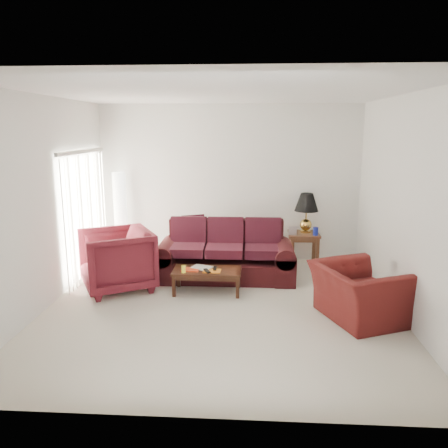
# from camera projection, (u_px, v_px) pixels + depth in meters

# --- Properties ---
(floor) EXTENTS (5.00, 5.00, 0.00)m
(floor) POSITION_uv_depth(u_px,v_px,m) (220.00, 307.00, 6.34)
(floor) COLOR #BBB1A0
(floor) RESTS_ON ground
(blinds) EXTENTS (0.10, 2.00, 2.16)m
(blinds) POSITION_uv_depth(u_px,v_px,m) (86.00, 215.00, 7.52)
(blinds) COLOR silver
(blinds) RESTS_ON ground
(sofa) EXTENTS (2.44, 1.23, 0.97)m
(sofa) POSITION_uv_depth(u_px,v_px,m) (225.00, 251.00, 7.47)
(sofa) COLOR black
(sofa) RESTS_ON ground
(throw_pillow) EXTENTS (0.46, 0.35, 0.43)m
(throw_pillow) POSITION_uv_depth(u_px,v_px,m) (194.00, 226.00, 8.24)
(throw_pillow) COLOR black
(throw_pillow) RESTS_ON sofa
(end_table) EXTENTS (0.62, 0.62, 0.62)m
(end_table) POSITION_uv_depth(u_px,v_px,m) (303.00, 249.00, 8.28)
(end_table) COLOR #5D2720
(end_table) RESTS_ON ground
(table_lamp) EXTENTS (0.56, 0.56, 0.74)m
(table_lamp) POSITION_uv_depth(u_px,v_px,m) (306.00, 213.00, 8.19)
(table_lamp) COLOR #B38837
(table_lamp) RESTS_ON end_table
(clock) EXTENTS (0.15, 0.06, 0.15)m
(clock) POSITION_uv_depth(u_px,v_px,m) (293.00, 231.00, 8.07)
(clock) COLOR silver
(clock) RESTS_ON end_table
(blue_canister) EXTENTS (0.11, 0.11, 0.15)m
(blue_canister) POSITION_uv_depth(u_px,v_px,m) (316.00, 231.00, 8.02)
(blue_canister) COLOR #162195
(blue_canister) RESTS_ON end_table
(picture_frame) EXTENTS (0.13, 0.16, 0.05)m
(picture_frame) POSITION_uv_depth(u_px,v_px,m) (295.00, 227.00, 8.35)
(picture_frame) COLOR #B5B5BA
(picture_frame) RESTS_ON end_table
(floor_lamp) EXTENTS (0.29, 0.29, 1.75)m
(floor_lamp) POSITION_uv_depth(u_px,v_px,m) (121.00, 217.00, 8.42)
(floor_lamp) COLOR white
(floor_lamp) RESTS_ON ground
(armchair_left) EXTENTS (1.45, 1.43, 0.98)m
(armchair_left) POSITION_uv_depth(u_px,v_px,m) (117.00, 260.00, 6.95)
(armchair_left) COLOR #481018
(armchair_left) RESTS_ON ground
(armchair_right) EXTENTS (1.35, 1.43, 0.74)m
(armchair_right) POSITION_uv_depth(u_px,v_px,m) (358.00, 293.00, 5.87)
(armchair_right) COLOR #44100F
(armchair_right) RESTS_ON ground
(coffee_table) EXTENTS (1.14, 0.71, 0.37)m
(coffee_table) POSITION_uv_depth(u_px,v_px,m) (207.00, 281.00, 6.88)
(coffee_table) COLOR black
(coffee_table) RESTS_ON ground
(magazine_red) EXTENTS (0.27, 0.21, 0.02)m
(magazine_red) POSITION_uv_depth(u_px,v_px,m) (190.00, 270.00, 6.81)
(magazine_red) COLOR #B22F11
(magazine_red) RESTS_ON coffee_table
(magazine_white) EXTENTS (0.37, 0.33, 0.02)m
(magazine_white) POSITION_uv_depth(u_px,v_px,m) (202.00, 267.00, 6.91)
(magazine_white) COLOR silver
(magazine_white) RESTS_ON coffee_table
(magazine_orange) EXTENTS (0.28, 0.22, 0.02)m
(magazine_orange) POSITION_uv_depth(u_px,v_px,m) (212.00, 271.00, 6.75)
(magazine_orange) COLOR #BD6916
(magazine_orange) RESTS_ON coffee_table
(remote_a) EXTENTS (0.13, 0.19, 0.02)m
(remote_a) POSITION_uv_depth(u_px,v_px,m) (207.00, 271.00, 6.69)
(remote_a) COLOR black
(remote_a) RESTS_ON coffee_table
(remote_b) EXTENTS (0.06, 0.17, 0.02)m
(remote_b) POSITION_uv_depth(u_px,v_px,m) (215.00, 268.00, 6.81)
(remote_b) COLOR black
(remote_b) RESTS_ON coffee_table
(yellow_glass) EXTENTS (0.07, 0.07, 0.11)m
(yellow_glass) POSITION_uv_depth(u_px,v_px,m) (183.00, 269.00, 6.68)
(yellow_glass) COLOR yellow
(yellow_glass) RESTS_ON coffee_table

